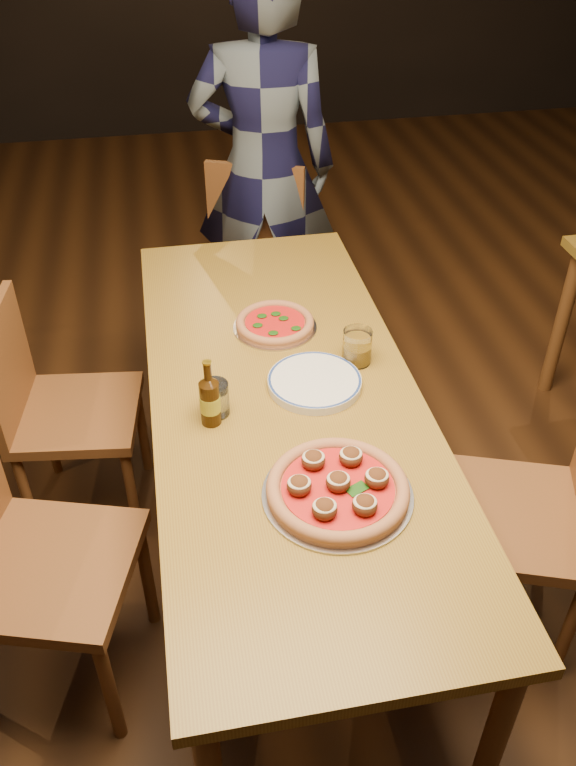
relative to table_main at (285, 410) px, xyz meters
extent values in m
plane|color=black|center=(0.00, 0.00, -0.68)|extent=(9.00, 9.00, 0.00)
cube|color=brown|center=(0.00, 0.00, 0.05)|extent=(0.80, 2.00, 0.04)
cylinder|color=brown|center=(-0.34, 0.94, -0.32)|extent=(0.06, 0.06, 0.71)
cylinder|color=brown|center=(0.34, -0.94, -0.32)|extent=(0.06, 0.06, 0.71)
cylinder|color=brown|center=(0.34, 0.94, -0.32)|extent=(0.06, 0.06, 0.71)
cylinder|color=brown|center=(1.36, 0.74, -0.32)|extent=(0.06, 0.06, 0.71)
cylinder|color=#B7B7BF|center=(0.06, -0.44, 0.08)|extent=(0.39, 0.39, 0.01)
cylinder|color=#BE804F|center=(0.06, -0.44, 0.09)|extent=(0.36, 0.36, 0.02)
torus|color=#BE804F|center=(0.06, -0.44, 0.10)|extent=(0.36, 0.36, 0.04)
cylinder|color=#AC0A1D|center=(0.06, -0.44, 0.10)|extent=(0.29, 0.29, 0.00)
cylinder|color=#B7B7BF|center=(0.03, 0.35, 0.07)|extent=(0.28, 0.28, 0.01)
cylinder|color=#BE804F|center=(0.03, 0.35, 0.09)|extent=(0.26, 0.26, 0.02)
torus|color=#BE804F|center=(0.03, 0.35, 0.09)|extent=(0.26, 0.26, 0.03)
cylinder|color=#AC0A1D|center=(0.03, 0.35, 0.10)|extent=(0.20, 0.20, 0.00)
cylinder|color=white|center=(0.09, 0.01, 0.09)|extent=(0.28, 0.28, 0.03)
cylinder|color=black|center=(-0.23, -0.10, 0.14)|extent=(0.06, 0.06, 0.14)
cylinder|color=black|center=(-0.23, -0.10, 0.24)|extent=(0.02, 0.02, 0.07)
cylinder|color=gold|center=(-0.23, -0.10, 0.14)|extent=(0.06, 0.06, 0.05)
cylinder|color=white|center=(-0.21, -0.06, 0.12)|extent=(0.08, 0.08, 0.10)
cylinder|color=#9F6F11|center=(0.25, 0.11, 0.13)|extent=(0.09, 0.09, 0.11)
imported|color=black|center=(0.16, 1.42, 0.20)|extent=(0.71, 0.54, 1.76)
camera|label=1|loc=(-0.31, -1.73, 1.46)|focal=35.00mm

